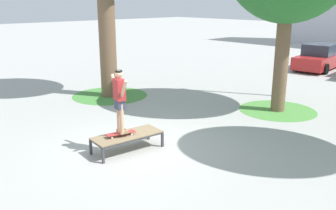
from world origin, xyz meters
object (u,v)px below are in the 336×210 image
skate_box (127,136)px  skateboard (121,133)px  car_red (319,58)px  skater (120,97)px  light_post (291,4)px

skate_box → skateboard: skateboard is taller
skateboard → car_red: car_red is taller
skateboard → car_red: (-2.27, 15.95, 0.15)m
skate_box → skateboard: bearing=-95.7°
skateboard → skate_box: bearing=84.3°
skater → car_red: (-2.27, 15.95, -0.84)m
skate_box → car_red: (-2.28, 15.76, 0.28)m
car_red → light_post: 8.24m
skater → light_post: (-0.26, 8.60, 2.29)m
skateboard → skater: bearing=76.7°
skater → light_post: size_ratio=0.29×
skate_box → skater: (-0.02, -0.19, 1.12)m
skateboard → light_post: size_ratio=0.14×
skater → light_post: 8.91m
skate_box → car_red: bearing=98.2°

